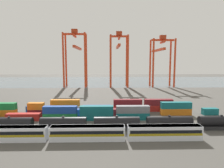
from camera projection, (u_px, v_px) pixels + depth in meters
name	position (u px, v px, depth m)	size (l,w,h in m)	color
ground_plane	(97.00, 97.00, 114.50)	(420.00, 420.00, 0.00)	#4C4944
harbour_water	(102.00, 81.00, 211.01)	(400.00, 110.00, 0.01)	slate
passenger_train	(88.00, 132.00, 52.15)	(62.11, 3.14, 3.90)	silver
freight_tank_row	(117.00, 123.00, 59.89)	(80.17, 3.07, 4.53)	#232326
shipping_container_1	(24.00, 117.00, 69.72)	(12.10, 2.44, 2.60)	#AD211C
shipping_container_2	(60.00, 117.00, 70.04)	(12.10, 2.44, 2.60)	#197538
shipping_container_3	(60.00, 110.00, 69.74)	(12.10, 2.44, 2.60)	#1C4299
shipping_container_4	(97.00, 116.00, 70.36)	(12.10, 2.44, 2.60)	#146066
shipping_container_5	(97.00, 109.00, 70.06)	(12.10, 2.44, 2.60)	#146066
shipping_container_6	(133.00, 116.00, 70.68)	(12.10, 2.44, 2.60)	#146066
shipping_container_7	(133.00, 109.00, 70.38)	(12.10, 2.44, 2.60)	slate
shipping_container_8	(1.00, 113.00, 75.42)	(12.10, 2.44, 2.60)	orange
shipping_container_9	(0.00, 106.00, 75.12)	(12.10, 2.44, 2.60)	#197538
shipping_container_10	(36.00, 112.00, 75.75)	(6.04, 2.44, 2.60)	maroon
shipping_container_11	(36.00, 106.00, 75.45)	(6.04, 2.44, 2.60)	orange
shipping_container_12	(72.00, 112.00, 76.09)	(12.10, 2.44, 2.60)	#1C4299
shipping_container_13	(107.00, 112.00, 76.42)	(12.10, 2.44, 2.60)	maroon
shipping_container_14	(141.00, 112.00, 76.76)	(6.04, 2.44, 2.60)	slate
shipping_container_15	(176.00, 112.00, 77.09)	(12.10, 2.44, 2.60)	orange
shipping_container_16	(176.00, 105.00, 76.79)	(12.10, 2.44, 2.60)	#146066
shipping_container_17	(210.00, 111.00, 77.43)	(6.04, 2.44, 2.60)	#146066
shipping_container_18	(2.00, 109.00, 81.33)	(12.10, 2.44, 2.60)	silver
shipping_container_19	(34.00, 109.00, 81.65)	(6.04, 2.44, 2.60)	#1C4299
shipping_container_20	(65.00, 109.00, 81.98)	(12.10, 2.44, 2.60)	silver
shipping_container_21	(65.00, 103.00, 81.67)	(12.10, 2.44, 2.60)	orange
shipping_container_22	(97.00, 108.00, 82.30)	(12.10, 2.44, 2.60)	#1C4299
shipping_container_23	(128.00, 108.00, 82.62)	(12.10, 2.44, 2.60)	#AD211C
shipping_container_24	(128.00, 102.00, 82.32)	(12.10, 2.44, 2.60)	maroon
shipping_container_25	(158.00, 108.00, 82.94)	(12.10, 2.44, 2.60)	#AD211C
shipping_container_26	(159.00, 102.00, 82.64)	(12.10, 2.44, 2.60)	maroon
gantry_crane_west	(76.00, 53.00, 163.90)	(19.20, 39.91, 47.88)	red
gantry_crane_central	(119.00, 53.00, 164.63)	(15.77, 38.07, 46.15)	red
gantry_crane_east	(161.00, 55.00, 166.33)	(19.39, 41.53, 43.19)	red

